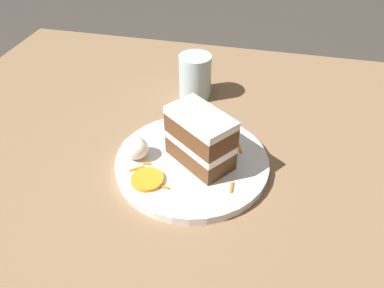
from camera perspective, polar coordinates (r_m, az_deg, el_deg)
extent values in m
plane|color=#38332D|center=(0.66, 4.01, -9.20)|extent=(6.00, 6.00, 0.00)
cube|color=#846647|center=(0.65, 4.07, -8.31)|extent=(1.33, 1.13, 0.03)
cylinder|color=white|center=(0.68, 0.00, -2.79)|extent=(0.28, 0.28, 0.02)
cube|color=brown|center=(0.66, 1.23, -1.28)|extent=(0.13, 0.12, 0.04)
cube|color=white|center=(0.64, 1.26, 0.40)|extent=(0.13, 0.12, 0.01)
cube|color=brown|center=(0.63, 1.29, 2.16)|extent=(0.13, 0.12, 0.04)
cube|color=white|center=(0.61, 1.33, 4.01)|extent=(0.13, 0.12, 0.01)
ellipsoid|color=white|center=(0.67, -8.69, -0.60)|extent=(0.05, 0.04, 0.04)
cylinder|color=orange|center=(0.63, -6.83, -5.38)|extent=(0.06, 0.06, 0.01)
cube|color=orange|center=(0.62, -4.17, -6.60)|extent=(0.01, 0.01, 0.00)
cube|color=orange|center=(0.62, 6.06, -6.50)|extent=(0.00, 0.02, 0.00)
cube|color=orange|center=(0.66, -8.45, -3.74)|extent=(0.02, 0.02, 0.00)
cube|color=orange|center=(0.70, 7.25, -0.67)|extent=(0.01, 0.03, 0.00)
cube|color=orange|center=(0.66, -6.84, -3.00)|extent=(0.01, 0.01, 0.00)
cylinder|color=silver|center=(0.85, 0.47, 10.26)|extent=(0.07, 0.07, 0.10)
cylinder|color=silver|center=(0.86, 0.46, 8.40)|extent=(0.06, 0.06, 0.03)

